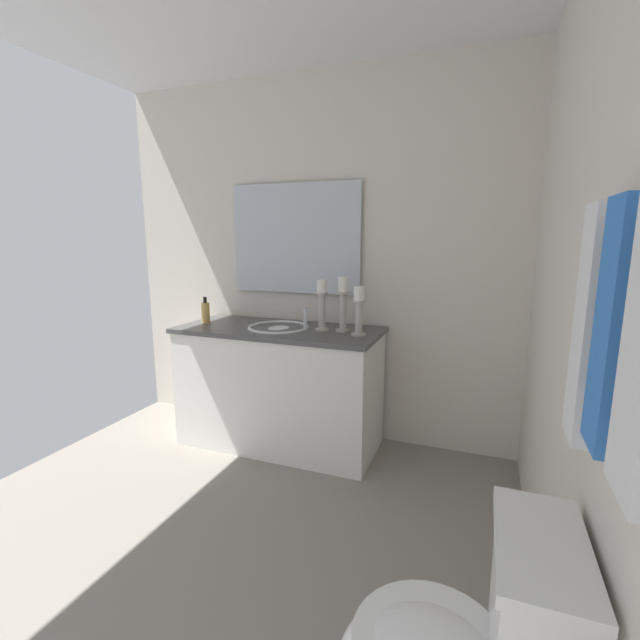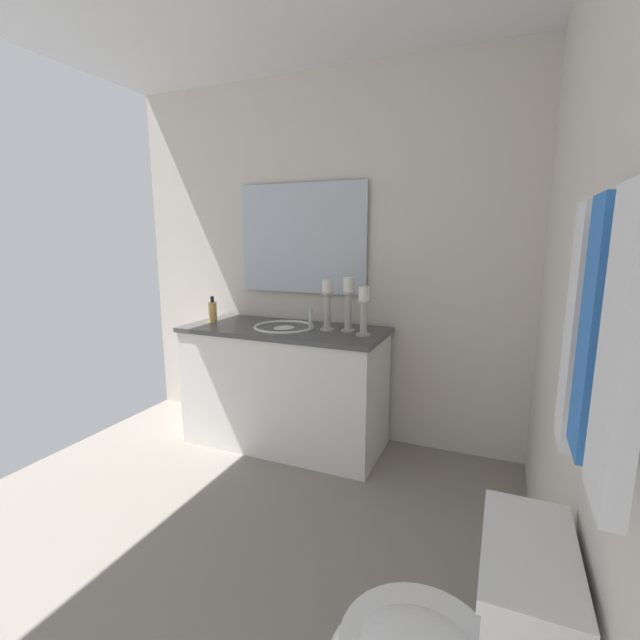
{
  "view_description": "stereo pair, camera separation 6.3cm",
  "coord_description": "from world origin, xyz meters",
  "px_view_note": "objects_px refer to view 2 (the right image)",
  "views": [
    {
      "loc": [
        1.3,
        1.14,
        1.39
      ],
      "look_at": [
        -0.36,
        0.51,
        1.05
      ],
      "focal_mm": 24.55,
      "sensor_mm": 36.0,
      "label": 1
    },
    {
      "loc": [
        1.28,
        1.2,
        1.39
      ],
      "look_at": [
        -0.36,
        0.51,
        1.05
      ],
      "focal_mm": 24.55,
      "sensor_mm": 36.0,
      "label": 2
    }
  ],
  "objects_px": {
    "towel_near_vanity": "(576,328)",
    "towel_near_corner": "(622,352)",
    "candle_holder_mid": "(327,304)",
    "soap_bottle": "(213,311)",
    "candle_holder_short": "(348,303)",
    "mirror": "(302,239)",
    "sink_basin": "(284,333)",
    "towel_center": "(595,329)",
    "vanity_cabinet": "(285,386)",
    "towel_bar": "(623,206)",
    "candle_holder_tall": "(364,310)"
  },
  "relations": [
    {
      "from": "candle_holder_short",
      "to": "soap_bottle",
      "type": "xyz_separation_m",
      "value": [
        0.07,
        -0.97,
        -0.11
      ]
    },
    {
      "from": "soap_bottle",
      "to": "towel_near_corner",
      "type": "xyz_separation_m",
      "value": [
        1.83,
        2.0,
        0.37
      ]
    },
    {
      "from": "soap_bottle",
      "to": "towel_near_corner",
      "type": "relative_size",
      "value": 0.43
    },
    {
      "from": "candle_holder_short",
      "to": "sink_basin",
      "type": "bearing_deg",
      "value": -83.19
    },
    {
      "from": "vanity_cabinet",
      "to": "candle_holder_short",
      "type": "bearing_deg",
      "value": 96.79
    },
    {
      "from": "candle_holder_mid",
      "to": "towel_near_corner",
      "type": "bearing_deg",
      "value": 31.63
    },
    {
      "from": "soap_bottle",
      "to": "candle_holder_mid",
      "type": "bearing_deg",
      "value": 93.13
    },
    {
      "from": "vanity_cabinet",
      "to": "candle_holder_tall",
      "type": "xyz_separation_m",
      "value": [
        0.03,
        0.55,
        0.56
      ]
    },
    {
      "from": "candle_holder_tall",
      "to": "candle_holder_short",
      "type": "distance_m",
      "value": 0.15
    },
    {
      "from": "candle_holder_tall",
      "to": "candle_holder_short",
      "type": "bearing_deg",
      "value": -122.31
    },
    {
      "from": "towel_near_vanity",
      "to": "vanity_cabinet",
      "type": "bearing_deg",
      "value": -135.62
    },
    {
      "from": "candle_holder_short",
      "to": "mirror",
      "type": "bearing_deg",
      "value": -118.38
    },
    {
      "from": "towel_bar",
      "to": "towel_near_vanity",
      "type": "height_order",
      "value": "towel_near_vanity"
    },
    {
      "from": "towel_near_corner",
      "to": "candle_holder_mid",
      "type": "bearing_deg",
      "value": -148.37
    },
    {
      "from": "vanity_cabinet",
      "to": "towel_near_vanity",
      "type": "xyz_separation_m",
      "value": [
        1.48,
        1.45,
        0.8
      ]
    },
    {
      "from": "candle_holder_short",
      "to": "towel_center",
      "type": "height_order",
      "value": "towel_center"
    },
    {
      "from": "sink_basin",
      "to": "towel_near_vanity",
      "type": "distance_m",
      "value": 2.12
    },
    {
      "from": "vanity_cabinet",
      "to": "sink_basin",
      "type": "distance_m",
      "value": 0.36
    },
    {
      "from": "sink_basin",
      "to": "candle_holder_short",
      "type": "relative_size",
      "value": 1.18
    },
    {
      "from": "candle_holder_mid",
      "to": "candle_holder_tall",
      "type": "bearing_deg",
      "value": 78.05
    },
    {
      "from": "candle_holder_short",
      "to": "soap_bottle",
      "type": "relative_size",
      "value": 1.89
    },
    {
      "from": "towel_near_corner",
      "to": "towel_center",
      "type": "bearing_deg",
      "value": 180.0
    },
    {
      "from": "mirror",
      "to": "soap_bottle",
      "type": "xyz_separation_m",
      "value": [
        0.3,
        -0.55,
        -0.5
      ]
    },
    {
      "from": "sink_basin",
      "to": "candle_holder_mid",
      "type": "height_order",
      "value": "candle_holder_mid"
    },
    {
      "from": "candle_holder_tall",
      "to": "soap_bottle",
      "type": "bearing_deg",
      "value": -90.44
    },
    {
      "from": "soap_bottle",
      "to": "towel_near_vanity",
      "type": "height_order",
      "value": "towel_near_vanity"
    },
    {
      "from": "candle_holder_tall",
      "to": "vanity_cabinet",
      "type": "bearing_deg",
      "value": -93.01
    },
    {
      "from": "towel_near_vanity",
      "to": "towel_center",
      "type": "height_order",
      "value": "same"
    },
    {
      "from": "sink_basin",
      "to": "candle_holder_mid",
      "type": "relative_size",
      "value": 1.25
    },
    {
      "from": "vanity_cabinet",
      "to": "towel_near_corner",
      "type": "bearing_deg",
      "value": 38.06
    },
    {
      "from": "vanity_cabinet",
      "to": "towel_near_corner",
      "type": "distance_m",
      "value": 2.5
    },
    {
      "from": "towel_near_vanity",
      "to": "candle_holder_mid",
      "type": "bearing_deg",
      "value": -142.5
    },
    {
      "from": "towel_bar",
      "to": "towel_near_corner",
      "type": "height_order",
      "value": "towel_near_corner"
    },
    {
      "from": "sink_basin",
      "to": "towel_near_corner",
      "type": "distance_m",
      "value": 2.4
    },
    {
      "from": "towel_bar",
      "to": "towel_near_vanity",
      "type": "xyz_separation_m",
      "value": [
        -0.19,
        -0.02,
        -0.23
      ]
    },
    {
      "from": "towel_bar",
      "to": "towel_near_corner",
      "type": "distance_m",
      "value": 0.27
    },
    {
      "from": "candle_holder_mid",
      "to": "vanity_cabinet",
      "type": "bearing_deg",
      "value": -85.06
    },
    {
      "from": "candle_holder_mid",
      "to": "towel_bar",
      "type": "bearing_deg",
      "value": 34.76
    },
    {
      "from": "towel_bar",
      "to": "candle_holder_tall",
      "type": "bearing_deg",
      "value": -150.73
    },
    {
      "from": "candle_holder_mid",
      "to": "soap_bottle",
      "type": "bearing_deg",
      "value": -86.87
    },
    {
      "from": "candle_holder_mid",
      "to": "soap_bottle",
      "type": "xyz_separation_m",
      "value": [
        0.05,
        -0.84,
        -0.1
      ]
    },
    {
      "from": "sink_basin",
      "to": "towel_center",
      "type": "relative_size",
      "value": 0.93
    },
    {
      "from": "towel_near_vanity",
      "to": "mirror",
      "type": "bearing_deg",
      "value": -140.54
    },
    {
      "from": "vanity_cabinet",
      "to": "soap_bottle",
      "type": "relative_size",
      "value": 7.44
    },
    {
      "from": "towel_near_vanity",
      "to": "towel_near_corner",
      "type": "relative_size",
      "value": 1.19
    },
    {
      "from": "vanity_cabinet",
      "to": "sink_basin",
      "type": "bearing_deg",
      "value": 90.0
    },
    {
      "from": "towel_bar",
      "to": "towel_center",
      "type": "bearing_deg",
      "value": -90.0
    },
    {
      "from": "candle_holder_short",
      "to": "towel_center",
      "type": "distance_m",
      "value": 2.02
    },
    {
      "from": "mirror",
      "to": "candle_holder_mid",
      "type": "relative_size",
      "value": 2.9
    },
    {
      "from": "mirror",
      "to": "candle_holder_short",
      "type": "distance_m",
      "value": 0.62
    }
  ]
}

